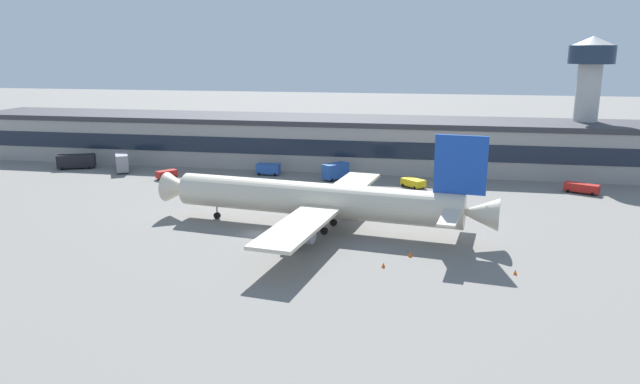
{
  "coord_description": "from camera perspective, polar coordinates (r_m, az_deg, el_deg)",
  "views": [
    {
      "loc": [
        25.76,
        -82.26,
        27.53
      ],
      "look_at": [
        8.3,
        8.41,
        5.0
      ],
      "focal_mm": 32.87,
      "sensor_mm": 36.0,
      "label": 1
    }
  ],
  "objects": [
    {
      "name": "pushback_tractor",
      "position": [
        121.34,
        9.03,
        0.94
      ],
      "size": [
        5.3,
        5.16,
        1.75
      ],
      "color": "yellow",
      "rests_on": "ground_plane"
    },
    {
      "name": "ground_plane",
      "position": [
        90.49,
        -6.2,
        -4.08
      ],
      "size": [
        600.0,
        600.0,
        0.0
      ],
      "primitive_type": "plane",
      "color": "slate"
    },
    {
      "name": "traffic_cone_1",
      "position": [
        81.21,
        8.78,
        -5.99
      ],
      "size": [
        0.6,
        0.6,
        0.74
      ],
      "primitive_type": "cone",
      "color": "#F2590C",
      "rests_on": "ground_plane"
    },
    {
      "name": "belt_loader",
      "position": [
        125.81,
        24.06,
        0.4
      ],
      "size": [
        6.63,
        4.61,
        1.95
      ],
      "color": "red",
      "rests_on": "ground_plane"
    },
    {
      "name": "control_tower",
      "position": [
        146.38,
        24.66,
        9.16
      ],
      "size": [
        9.87,
        9.87,
        30.41
      ],
      "color": "#B7B7B2",
      "rests_on": "ground_plane"
    },
    {
      "name": "stair_truck",
      "position": [
        126.84,
        1.48,
        2.09
      ],
      "size": [
        5.53,
        6.23,
        3.55
      ],
      "color": "#2651A5",
      "rests_on": "ground_plane"
    },
    {
      "name": "fuel_truck",
      "position": [
        150.35,
        -22.7,
        2.82
      ],
      "size": [
        8.83,
        5.84,
        3.35
      ],
      "color": "black",
      "rests_on": "ground_plane"
    },
    {
      "name": "crew_van",
      "position": [
        132.08,
        -5.01,
        2.28
      ],
      "size": [
        5.25,
        2.37,
        2.55
      ],
      "color": "#2651A5",
      "rests_on": "ground_plane"
    },
    {
      "name": "terminal_building",
      "position": [
        142.43,
        0.35,
        4.95
      ],
      "size": [
        177.79,
        18.86,
        11.63
      ],
      "color": "#9E9993",
      "rests_on": "ground_plane"
    },
    {
      "name": "traffic_cone_0",
      "position": [
        76.95,
        6.19,
        -7.07
      ],
      "size": [
        0.53,
        0.53,
        0.67
      ],
      "primitive_type": "cone",
      "color": "#F2590C",
      "rests_on": "ground_plane"
    },
    {
      "name": "airliner",
      "position": [
        91.01,
        0.06,
        -0.77
      ],
      "size": [
        54.54,
        46.78,
        15.85
      ],
      "color": "beige",
      "rests_on": "ground_plane"
    },
    {
      "name": "follow_me_car",
      "position": [
        132.2,
        -14.67,
        1.72
      ],
      "size": [
        4.15,
        4.66,
        1.85
      ],
      "color": "red",
      "rests_on": "ground_plane"
    },
    {
      "name": "catering_truck",
      "position": [
        142.93,
        -18.74,
        2.81
      ],
      "size": [
        5.93,
        7.51,
        4.15
      ],
      "color": "gray",
      "rests_on": "ground_plane"
    },
    {
      "name": "traffic_cone_2",
      "position": [
        78.14,
        18.48,
        -7.41
      ],
      "size": [
        0.51,
        0.51,
        0.64
      ],
      "primitive_type": "cone",
      "color": "#F2590C",
      "rests_on": "ground_plane"
    }
  ]
}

